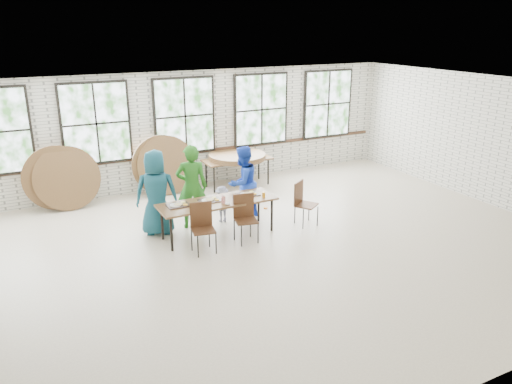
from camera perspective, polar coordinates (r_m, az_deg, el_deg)
room at (r=13.01m, az=-8.15°, el=8.39°), size 12.00×12.00×12.00m
dining_table at (r=10.06m, az=-4.41°, el=-1.31°), size 2.41×0.82×0.74m
chair_near_left at (r=9.46m, az=-6.17°, el=-3.55°), size 0.48×0.47×0.95m
chair_near_right at (r=9.85m, az=-1.29°, el=-2.51°), size 0.49×0.48×0.95m
chair_spare at (r=10.68m, az=5.33°, el=-0.86°), size 0.58×0.57×0.95m
adult_teal at (r=10.25m, az=-11.32°, el=-0.09°), size 1.00×0.82×1.76m
adult_green at (r=10.46m, az=-7.35°, el=0.60°), size 0.75×0.61×1.79m
toddler at (r=10.85m, az=-3.89°, el=-1.38°), size 0.53×0.33×0.80m
adult_blue at (r=10.91m, az=-1.54°, el=1.06°), size 0.97×0.87×1.63m
storage_table at (r=13.17m, az=-2.16°, el=3.59°), size 1.81×0.77×0.74m
tabletop_clutter at (r=10.02m, az=-3.92°, el=-0.91°), size 1.98×0.60×0.11m
round_tops_stacked at (r=13.13m, az=-2.16°, el=4.09°), size 1.50×1.50×0.13m
round_tops_leaning at (r=12.49m, az=-15.79°, el=2.27°), size 4.10×0.44×1.50m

